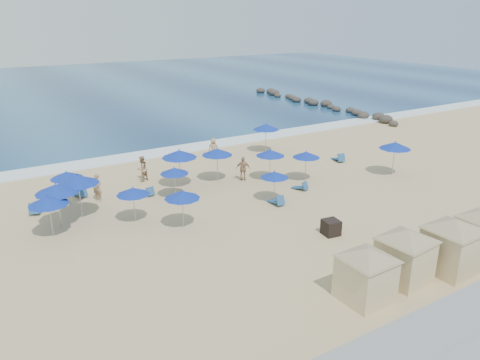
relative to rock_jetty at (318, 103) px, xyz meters
name	(u,v)px	position (x,y,z in m)	size (l,w,h in m)	color
ground	(283,211)	(-24.01, -24.90, -0.36)	(160.00, 160.00, 0.00)	tan
ocean	(71,90)	(-24.01, 30.10, -0.33)	(160.00, 80.00, 0.06)	navy
surf_line	(176,150)	(-24.01, -9.40, -0.32)	(160.00, 2.50, 0.08)	white
rock_jetty	(318,103)	(0.00, 0.00, 0.00)	(2.56, 26.66, 0.96)	#292522
trash_bin	(331,227)	(-23.75, -28.87, 0.06)	(0.83, 0.83, 0.83)	black
cabana_0	(367,268)	(-26.67, -34.16, 1.12)	(4.12, 4.12, 2.59)	beige
cabana_1	(406,249)	(-24.12, -33.98, 1.18)	(4.28, 4.28, 2.70)	beige
cabana_2	(453,238)	(-21.64, -34.54, 1.27)	(4.55, 4.55, 2.85)	beige
umbrella_0	(56,189)	(-35.90, -20.33, 1.94)	(2.33, 2.33, 2.65)	#A5A8AD
umbrella_1	(48,201)	(-36.53, -21.31, 1.70)	(2.09, 2.09, 2.38)	#A5A8AD
umbrella_2	(67,175)	(-34.74, -17.29, 1.61)	(1.99, 1.99, 2.27)	#A5A8AD
umbrella_3	(182,195)	(-30.11, -23.90, 1.58)	(1.97, 1.97, 2.25)	#A5A8AD
umbrella_4	(179,154)	(-27.54, -17.95, 2.01)	(2.40, 2.40, 2.73)	#A5A8AD
umbrella_5	(174,171)	(-28.64, -19.56, 1.47)	(1.85, 1.85, 2.11)	#A5A8AD
umbrella_6	(274,175)	(-23.56, -23.36, 1.40)	(1.79, 1.79, 2.04)	#A5A8AD
umbrella_7	(217,152)	(-24.78, -18.18, 1.79)	(2.18, 2.18, 2.48)	#A5A8AD
umbrella_8	(270,153)	(-21.50, -19.96, 1.66)	(2.05, 2.05, 2.33)	#A5A8AD
umbrella_9	(266,127)	(-17.67, -13.87, 1.84)	(2.23, 2.23, 2.54)	#A5A8AD
umbrella_10	(306,155)	(-19.41, -21.36, 1.56)	(1.94, 1.94, 2.21)	#A5A8AD
umbrella_11	(395,145)	(-13.17, -23.76, 1.88)	(2.27, 2.27, 2.59)	#A5A8AD
umbrella_12	(78,179)	(-34.59, -19.60, 2.00)	(2.39, 2.39, 2.72)	#A5A8AD
umbrella_13	(133,191)	(-32.15, -21.79, 1.50)	(1.89, 1.89, 2.15)	#A5A8AD
beach_chair_0	(36,209)	(-36.76, -17.48, -0.10)	(1.06, 1.53, 0.77)	#224E7E
beach_chair_1	(81,193)	(-33.83, -16.22, -0.12)	(0.80, 1.34, 0.69)	#224E7E
beach_chair_2	(148,192)	(-29.99, -18.23, -0.14)	(0.67, 1.22, 0.64)	#224E7E
beach_chair_3	(277,201)	(-23.75, -23.98, -0.12)	(0.57, 1.27, 0.70)	#224E7E
beach_chair_4	(301,187)	(-20.83, -22.71, -0.14)	(0.87, 1.26, 0.64)	#224E7E
beach_chair_5	(339,158)	(-14.20, -19.23, -0.10)	(0.90, 1.45, 0.74)	#224E7E
beachgoer_0	(97,187)	(-33.04, -17.50, 0.54)	(0.65, 0.43, 1.79)	#A57F5B
beachgoer_1	(142,169)	(-29.32, -15.39, 0.55)	(0.89, 0.69, 1.83)	#A57F5B
beachgoer_2	(243,169)	(-23.18, -19.07, 0.52)	(1.03, 0.43, 1.76)	#A57F5B
beachgoer_3	(214,148)	(-22.36, -13.16, 0.48)	(0.82, 0.54, 1.69)	#A57F5B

